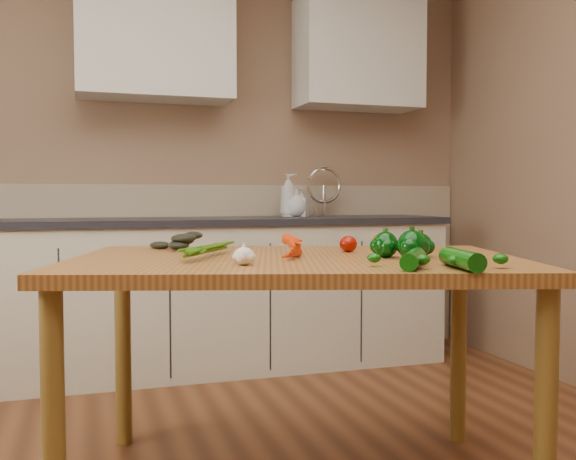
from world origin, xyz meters
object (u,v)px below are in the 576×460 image
(zucchini_b, at_px, (413,259))
(soap_bottle_b, at_px, (301,203))
(soap_bottle_a, at_px, (288,195))
(garlic_bulb, at_px, (244,256))
(pepper_c, at_px, (412,245))
(tomato_a, at_px, (348,244))
(leafy_greens, at_px, (176,236))
(table, at_px, (296,283))
(tomato_c, at_px, (413,243))
(soap_bottle_c, at_px, (295,202))
(tomato_b, at_px, (381,242))
(pepper_b, at_px, (421,245))
(zucchini_a, at_px, (462,259))
(carrot_bunch, at_px, (265,246))
(pepper_a, at_px, (385,245))

(zucchini_b, bearing_deg, soap_bottle_b, 79.77)
(soap_bottle_a, xyz_separation_m, garlic_bulb, (-0.76, -1.94, -0.19))
(pepper_c, distance_m, tomato_a, 0.34)
(soap_bottle_b, xyz_separation_m, leafy_greens, (-0.96, -1.30, -0.12))
(table, bearing_deg, tomato_c, 21.28)
(soap_bottle_b, distance_m, pepper_c, 1.96)
(soap_bottle_a, xyz_separation_m, zucchini_b, (-0.30, -2.16, -0.19))
(pepper_c, relative_size, zucchini_b, 0.41)
(soap_bottle_c, bearing_deg, leafy_greens, -119.58)
(soap_bottle_a, xyz_separation_m, tomato_a, (-0.28, -1.61, -0.19))
(pepper_c, distance_m, zucchini_b, 0.25)
(tomato_a, height_order, tomato_c, tomato_c)
(tomato_a, xyz_separation_m, tomato_b, (0.15, 0.03, 0.00))
(pepper_b, xyz_separation_m, tomato_c, (0.06, 0.17, -0.00))
(pepper_b, bearing_deg, pepper_c, -134.05)
(zucchini_a, bearing_deg, tomato_b, 84.93)
(soap_bottle_b, xyz_separation_m, zucchini_b, (-0.39, -2.15, -0.14))
(soap_bottle_a, height_order, tomato_a, soap_bottle_a)
(zucchini_a, distance_m, zucchini_b, 0.14)
(soap_bottle_c, height_order, leafy_greens, soap_bottle_c)
(leafy_greens, height_order, garlic_bulb, leafy_greens)
(soap_bottle_b, bearing_deg, pepper_c, -60.23)
(table, relative_size, zucchini_b, 7.50)
(pepper_b, xyz_separation_m, zucchini_b, (-0.19, -0.30, -0.01))
(soap_bottle_b, bearing_deg, soap_bottle_c, -140.05)
(carrot_bunch, distance_m, pepper_c, 0.50)
(carrot_bunch, bearing_deg, tomato_a, 30.93)
(carrot_bunch, relative_size, tomato_b, 3.97)
(soap_bottle_b, height_order, garlic_bulb, soap_bottle_b)
(carrot_bunch, bearing_deg, pepper_c, -12.81)
(garlic_bulb, bearing_deg, leafy_greens, 100.41)
(leafy_greens, xyz_separation_m, tomato_c, (0.83, -0.39, -0.02))
(table, xyz_separation_m, pepper_b, (0.41, -0.13, 0.13))
(soap_bottle_c, distance_m, leafy_greens, 1.59)
(pepper_a, distance_m, tomato_c, 0.25)
(soap_bottle_a, relative_size, pepper_b, 3.37)
(tomato_b, xyz_separation_m, tomato_c, (0.08, -0.11, 0.00))
(tomato_a, height_order, zucchini_a, tomato_a)
(soap_bottle_b, relative_size, zucchini_b, 0.76)
(pepper_c, bearing_deg, tomato_c, 60.89)
(table, xyz_separation_m, garlic_bulb, (-0.24, -0.21, 0.12))
(tomato_b, relative_size, zucchini_b, 0.31)
(pepper_a, height_order, zucchini_a, pepper_a)
(pepper_b, relative_size, pepper_c, 0.83)
(garlic_bulb, height_order, tomato_b, tomato_b)
(garlic_bulb, bearing_deg, tomato_a, 34.40)
(pepper_b, xyz_separation_m, tomato_b, (-0.01, 0.28, -0.01))
(leafy_greens, bearing_deg, pepper_c, -42.97)
(table, bearing_deg, pepper_c, -16.01)
(tomato_c, xyz_separation_m, zucchini_a, (-0.13, -0.54, -0.01))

